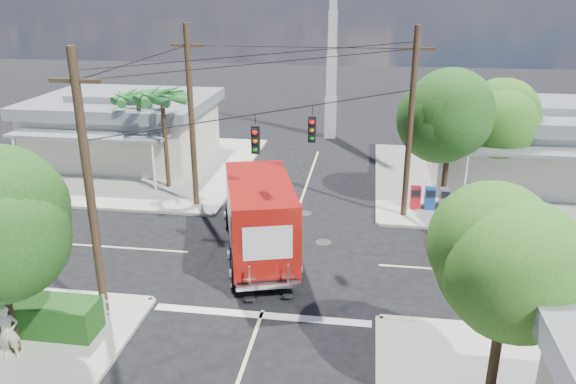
# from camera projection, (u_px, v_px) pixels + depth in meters

# --- Properties ---
(ground) EXTENTS (120.00, 120.00, 0.00)m
(ground) POSITION_uv_depth(u_px,v_px,m) (281.00, 258.00, 23.18)
(ground) COLOR black
(ground) RESTS_ON ground
(sidewalk_ne) EXTENTS (14.12, 14.12, 0.14)m
(sidewalk_ne) POSITION_uv_depth(u_px,v_px,m) (501.00, 183.00, 31.77)
(sidewalk_ne) COLOR #ACA69B
(sidewalk_ne) RESTS_ON ground
(sidewalk_nw) EXTENTS (14.12, 14.12, 0.14)m
(sidewalk_nw) POSITION_uv_depth(u_px,v_px,m) (135.00, 166.00, 34.74)
(sidewalk_nw) COLOR #ACA69B
(sidewalk_nw) RESTS_ON ground
(road_markings) EXTENTS (32.00, 32.00, 0.01)m
(road_markings) POSITION_uv_depth(u_px,v_px,m) (275.00, 275.00, 21.81)
(road_markings) COLOR beige
(road_markings) RESTS_ON ground
(building_ne) EXTENTS (11.80, 10.20, 4.50)m
(building_ne) POSITION_uv_depth(u_px,v_px,m) (532.00, 141.00, 31.78)
(building_ne) COLOR silver
(building_ne) RESTS_ON sidewalk_ne
(building_nw) EXTENTS (10.80, 10.20, 4.30)m
(building_nw) POSITION_uv_depth(u_px,v_px,m) (125.00, 126.00, 35.62)
(building_nw) COLOR beige
(building_nw) RESTS_ON sidewalk_nw
(radio_tower) EXTENTS (0.80, 0.80, 17.00)m
(radio_tower) POSITION_uv_depth(u_px,v_px,m) (332.00, 60.00, 39.72)
(radio_tower) COLOR silver
(radio_tower) RESTS_ON ground
(tree_ne_front) EXTENTS (4.21, 4.14, 6.66)m
(tree_ne_front) POSITION_uv_depth(u_px,v_px,m) (451.00, 115.00, 26.82)
(tree_ne_front) COLOR #422D1C
(tree_ne_front) RESTS_ON sidewalk_ne
(tree_ne_back) EXTENTS (3.77, 3.66, 5.82)m
(tree_ne_back) POSITION_uv_depth(u_px,v_px,m) (497.00, 119.00, 28.71)
(tree_ne_back) COLOR #422D1C
(tree_ne_back) RESTS_ON sidewalk_ne
(tree_se) EXTENTS (3.67, 3.54, 5.62)m
(tree_se) POSITION_uv_depth(u_px,v_px,m) (510.00, 263.00, 14.10)
(tree_se) COLOR #422D1C
(tree_se) RESTS_ON sidewalk_se
(palm_nw_front) EXTENTS (3.01, 3.08, 5.59)m
(palm_nw_front) POSITION_uv_depth(u_px,v_px,m) (162.00, 98.00, 29.42)
(palm_nw_front) COLOR #422D1C
(palm_nw_front) RESTS_ON sidewalk_nw
(palm_nw_back) EXTENTS (3.01, 3.08, 5.19)m
(palm_nw_back) POSITION_uv_depth(u_px,v_px,m) (138.00, 99.00, 31.22)
(palm_nw_back) COLOR #422D1C
(palm_nw_back) RESTS_ON sidewalk_nw
(utility_poles) EXTENTS (12.00, 10.68, 9.00)m
(utility_poles) POSITION_uv_depth(u_px,v_px,m) (249.00, 137.00, 23.27)
(utility_poles) COLOR #473321
(utility_poles) RESTS_ON ground
(picket_fence) EXTENTS (5.94, 0.06, 1.00)m
(picket_fence) POSITION_uv_depth(u_px,v_px,m) (25.00, 300.00, 18.82)
(picket_fence) COLOR silver
(picket_fence) RESTS_ON sidewalk_sw
(hedge_sw) EXTENTS (6.20, 1.20, 1.10)m
(hedge_sw) POSITION_uv_depth(u_px,v_px,m) (5.00, 312.00, 18.10)
(hedge_sw) COLOR #173E10
(hedge_sw) RESTS_ON sidewalk_sw
(vending_boxes) EXTENTS (1.90, 0.50, 1.10)m
(vending_boxes) POSITION_uv_depth(u_px,v_px,m) (430.00, 198.00, 27.81)
(vending_boxes) COLOR red
(vending_boxes) RESTS_ON sidewalk_ne
(delivery_truck) EXTENTS (4.44, 8.23, 3.42)m
(delivery_truck) POSITION_uv_depth(u_px,v_px,m) (259.00, 215.00, 23.04)
(delivery_truck) COLOR black
(delivery_truck) RESTS_ON ground
(parked_car) EXTENTS (6.81, 4.73, 1.73)m
(parked_car) POSITION_uv_depth(u_px,v_px,m) (523.00, 234.00, 23.34)
(parked_car) COLOR silver
(parked_car) RESTS_ON ground
(pedestrian) EXTENTS (0.76, 0.70, 1.75)m
(pedestrian) POSITION_uv_depth(u_px,v_px,m) (8.00, 333.00, 16.49)
(pedestrian) COLOR beige
(pedestrian) RESTS_ON sidewalk_sw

